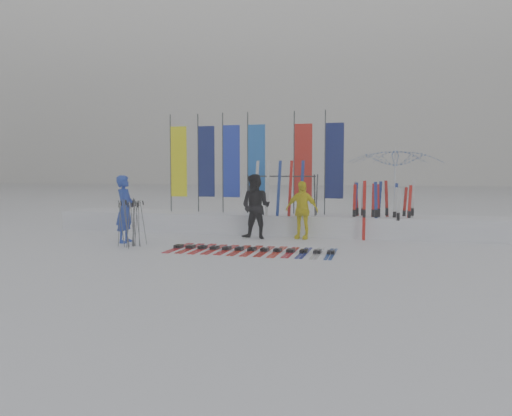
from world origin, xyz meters
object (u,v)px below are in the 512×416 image
(person_blue, at_px, (125,209))
(person_yellow, at_px, (302,210))
(ski_rack, at_px, (283,189))
(tent_canopy, at_px, (395,190))
(ski_row, at_px, (252,250))
(person_black, at_px, (256,207))

(person_blue, bearing_deg, person_yellow, -73.37)
(person_blue, xyz_separation_m, person_yellow, (4.52, 1.92, -0.08))
(ski_rack, bearing_deg, person_blue, -145.32)
(tent_canopy, relative_size, ski_row, 0.76)
(ski_row, bearing_deg, tent_canopy, 53.77)
(tent_canopy, bearing_deg, person_blue, -150.24)
(person_yellow, height_order, ski_row, person_yellow)
(person_blue, bearing_deg, ski_rack, -61.72)
(ski_row, height_order, ski_rack, ski_rack)
(person_yellow, bearing_deg, person_blue, -146.56)
(person_yellow, bearing_deg, ski_rack, 143.93)
(person_blue, distance_m, person_yellow, 4.91)
(person_blue, relative_size, ski_rack, 0.89)
(person_black, relative_size, ski_row, 0.46)
(tent_canopy, bearing_deg, person_yellow, -140.43)
(person_yellow, distance_m, ski_rack, 1.15)
(person_yellow, relative_size, ski_row, 0.41)
(person_black, height_order, person_yellow, person_black)
(person_black, bearing_deg, ski_row, -66.49)
(ski_rack, bearing_deg, tent_canopy, 23.38)
(person_black, height_order, tent_canopy, tent_canopy)
(person_blue, bearing_deg, tent_canopy, -66.64)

